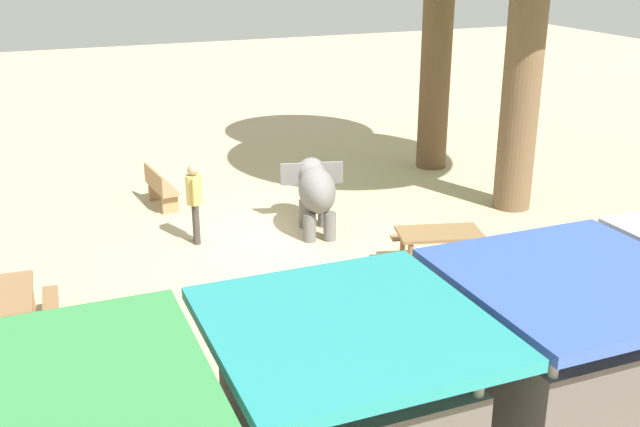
# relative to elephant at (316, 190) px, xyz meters

# --- Properties ---
(ground_plane) EXTENTS (60.00, 60.00, 0.00)m
(ground_plane) POSITION_rel_elephant_xyz_m (0.69, 0.09, -0.88)
(ground_plane) COLOR tan
(elephant) EXTENTS (1.40, 2.00, 1.38)m
(elephant) POSITION_rel_elephant_xyz_m (0.00, 0.00, 0.00)
(elephant) COLOR slate
(elephant) RESTS_ON ground_plane
(person_handler) EXTENTS (0.32, 0.50, 1.62)m
(person_handler) POSITION_rel_elephant_xyz_m (2.46, -0.26, 0.07)
(person_handler) COLOR #3F3833
(person_handler) RESTS_ON ground_plane
(wooden_bench) EXTENTS (0.54, 1.43, 0.88)m
(wooden_bench) POSITION_rel_elephant_xyz_m (2.72, -2.67, -0.41)
(wooden_bench) COLOR #9E7A51
(wooden_bench) RESTS_ON ground_plane
(picnic_table_near) EXTENTS (1.85, 1.83, 0.78)m
(picnic_table_near) POSITION_rel_elephant_xyz_m (-1.29, 2.79, -0.29)
(picnic_table_near) COLOR olive
(picnic_table_near) RESTS_ON ground_plane
(picnic_table_far) EXTENTS (1.56, 1.58, 0.78)m
(picnic_table_far) POSITION_rel_elephant_xyz_m (6.02, 2.49, -0.29)
(picnic_table_far) COLOR olive
(picnic_table_far) RESTS_ON ground_plane
(market_stall_blue) EXTENTS (2.50, 2.50, 2.52)m
(market_stall_blue) POSITION_rel_elephant_xyz_m (0.37, 8.17, 0.26)
(market_stall_blue) COLOR #59514C
(market_stall_blue) RESTS_ON ground_plane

